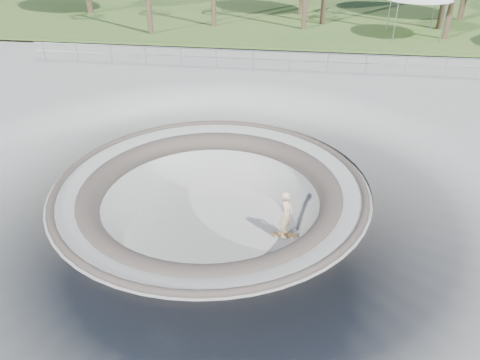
{
  "coord_description": "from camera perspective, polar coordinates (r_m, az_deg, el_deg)",
  "views": [
    {
      "loc": [
        2.77,
        -12.87,
        7.98
      ],
      "look_at": [
        0.9,
        0.6,
        -0.1
      ],
      "focal_mm": 35.0,
      "sensor_mm": 36.0,
      "label": 1
    }
  ],
  "objects": [
    {
      "name": "skate_bowl",
      "position": [
        16.42,
        -3.41,
        -6.03
      ],
      "size": [
        14.0,
        14.0,
        4.1
      ],
      "color": "#989893",
      "rests_on": "ground"
    },
    {
      "name": "distant_hills",
      "position": [
        71.63,
        9.02,
        18.3
      ],
      "size": [
        103.2,
        45.0,
        28.6
      ],
      "color": "brown",
      "rests_on": "ground"
    },
    {
      "name": "skater",
      "position": [
        15.71,
        5.63,
        -4.18
      ],
      "size": [
        0.49,
        0.67,
        1.69
      ],
      "primitive_type": "imported",
      "rotation": [
        0.0,
        0.0,
        1.43
      ],
      "color": "beige",
      "rests_on": "skateboard"
    },
    {
      "name": "safety_railing",
      "position": [
        26.06,
        1.56,
        14.48
      ],
      "size": [
        25.0,
        0.06,
        1.03
      ],
      "color": "#96999E",
      "rests_on": "ground"
    },
    {
      "name": "ground",
      "position": [
        15.39,
        -3.61,
        -0.57
      ],
      "size": [
        180.0,
        180.0,
        0.0
      ],
      "primitive_type": "plane",
      "color": "#989893",
      "rests_on": "ground"
    },
    {
      "name": "skateboard",
      "position": [
        16.22,
        5.48,
        -6.68
      ],
      "size": [
        0.8,
        0.25,
        0.08
      ],
      "color": "#9A673D",
      "rests_on": "ground"
    }
  ]
}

